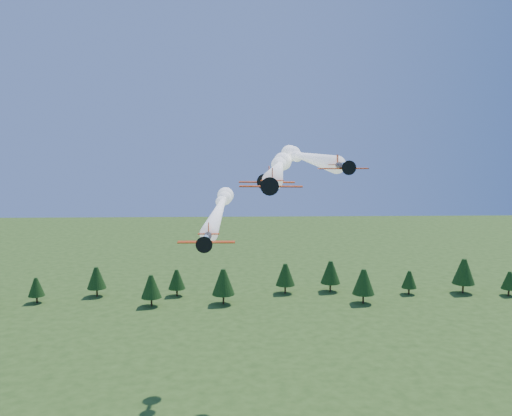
{
  "coord_description": "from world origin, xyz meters",
  "views": [
    {
      "loc": [
        -5.39,
        -75.14,
        54.81
      ],
      "look_at": [
        -2.92,
        0.0,
        44.98
      ],
      "focal_mm": 40.0,
      "sensor_mm": 36.0,
      "label": 1
    }
  ],
  "objects_px": {
    "plane_right": "(305,157)",
    "plane_slot": "(267,180)",
    "plane_lead": "(279,167)",
    "plane_left": "(220,207)"
  },
  "relations": [
    {
      "from": "plane_right",
      "to": "plane_slot",
      "type": "distance_m",
      "value": 26.52
    },
    {
      "from": "plane_lead",
      "to": "plane_right",
      "type": "height_order",
      "value": "plane_right"
    },
    {
      "from": "plane_left",
      "to": "plane_right",
      "type": "distance_m",
      "value": 18.74
    },
    {
      "from": "plane_left",
      "to": "plane_lead",
      "type": "bearing_deg",
      "value": -44.62
    },
    {
      "from": "plane_left",
      "to": "plane_right",
      "type": "relative_size",
      "value": 1.09
    },
    {
      "from": "plane_lead",
      "to": "plane_right",
      "type": "distance_m",
      "value": 10.65
    },
    {
      "from": "plane_lead",
      "to": "plane_slot",
      "type": "relative_size",
      "value": 6.5
    },
    {
      "from": "plane_lead",
      "to": "plane_slot",
      "type": "xyz_separation_m",
      "value": [
        -2.81,
        -16.1,
        -0.78
      ]
    },
    {
      "from": "plane_lead",
      "to": "plane_right",
      "type": "xyz_separation_m",
      "value": [
        5.58,
        8.96,
        1.43
      ]
    },
    {
      "from": "plane_left",
      "to": "plane_right",
      "type": "xyz_separation_m",
      "value": [
        15.96,
        -1.81,
        9.66
      ]
    }
  ]
}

